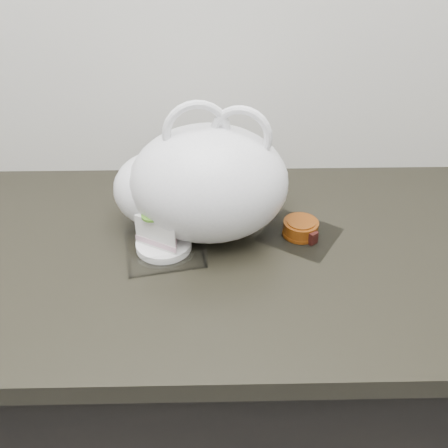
# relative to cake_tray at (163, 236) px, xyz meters

# --- Properties ---
(counter) EXTENTS (2.04, 0.64, 0.90)m
(counter) POSITION_rel_cake_tray_xyz_m (-0.00, 0.00, -0.48)
(counter) COLOR black
(counter) RESTS_ON ground
(cake_tray) EXTENTS (0.17, 0.17, 0.11)m
(cake_tray) POSITION_rel_cake_tray_xyz_m (0.00, 0.00, 0.00)
(cake_tray) COLOR white
(cake_tray) RESTS_ON counter
(mooncake_wrap) EXTENTS (0.19, 0.19, 0.03)m
(mooncake_wrap) POSITION_rel_cake_tray_xyz_m (0.27, 0.04, -0.02)
(mooncake_wrap) COLOR white
(mooncake_wrap) RESTS_ON counter
(plastic_bag) EXTENTS (0.34, 0.24, 0.28)m
(plastic_bag) POSITION_rel_cake_tray_xyz_m (0.07, 0.06, 0.08)
(plastic_bag) COLOR white
(plastic_bag) RESTS_ON counter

